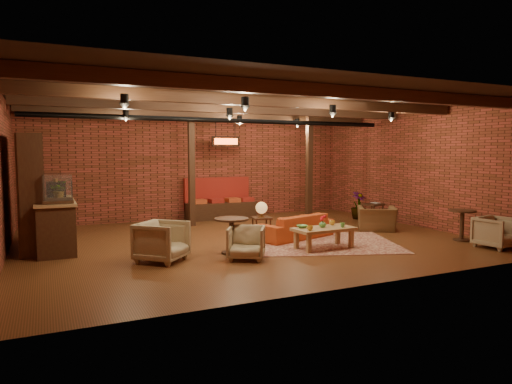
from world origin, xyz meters
name	(u,v)px	position (x,y,z in m)	size (l,w,h in m)	color
floor	(250,240)	(0.00, 0.00, 0.00)	(10.00, 10.00, 0.00)	#432A10
ceiling	(250,100)	(0.00, 0.00, 3.20)	(10.00, 8.00, 0.02)	black
wall_back	(197,166)	(0.00, 4.00, 1.60)	(10.00, 0.02, 3.20)	brown
wall_front	(360,181)	(0.00, -4.00, 1.60)	(10.00, 0.02, 3.20)	brown
wall_left	(0,176)	(-5.00, 0.00, 1.60)	(0.02, 8.00, 3.20)	brown
wall_right	(416,168)	(5.00, 0.00, 1.60)	(0.02, 8.00, 3.20)	brown
ceiling_beams	(250,106)	(0.00, 0.00, 3.08)	(9.80, 6.40, 0.22)	black
ceiling_pipe	(225,120)	(0.00, 1.60, 2.85)	(0.12, 0.12, 9.60)	black
post_left	(192,168)	(-0.60, 2.60, 1.60)	(0.16, 0.16, 3.20)	black
post_right	(309,167)	(2.80, 2.00, 1.60)	(0.16, 0.16, 3.20)	black
service_counter	(55,211)	(-4.10, 1.00, 0.80)	(0.80, 2.50, 1.60)	black
plant_counter	(59,190)	(-4.00, 1.20, 1.22)	(0.35, 0.39, 0.30)	#337F33
shelving_hutch	(33,192)	(-4.50, 1.10, 1.20)	(0.52, 2.00, 2.40)	black
banquette	(221,202)	(0.60, 3.55, 0.50)	(2.10, 0.70, 1.00)	maroon
service_sign	(226,141)	(0.60, 3.10, 2.35)	(0.86, 0.06, 0.30)	#FF5219
ceiling_spotlights	(250,116)	(0.00, 0.00, 2.86)	(6.40, 4.40, 0.28)	black
rug	(320,243)	(1.28, -0.96, 0.01)	(3.30, 2.52, 0.01)	maroon
sofa	(295,226)	(1.05, -0.22, 0.29)	(1.98, 0.77, 0.58)	#A53A16
coffee_table	(323,230)	(1.03, -1.47, 0.40)	(1.33, 0.71, 0.70)	olive
side_table_lamp	(261,211)	(0.31, 0.05, 0.67)	(0.48, 0.48, 0.88)	black
round_table_left	(232,230)	(-0.90, -1.08, 0.48)	(0.69, 0.69, 0.72)	black
armchair_a	(162,240)	(-2.33, -1.17, 0.42)	(0.81, 0.76, 0.83)	#C4B998
armchair_b	(246,241)	(-0.83, -1.66, 0.35)	(0.68, 0.63, 0.70)	#C4B998
armchair_right	(377,215)	(3.54, -0.15, 0.41)	(0.95, 0.62, 0.83)	brown
side_table_book	(373,205)	(4.28, 0.91, 0.52)	(0.60, 0.60, 0.58)	black
round_table_right	(462,220)	(4.40, -2.09, 0.48)	(0.61, 0.61, 0.71)	black
armchair_far	(496,231)	(4.40, -2.97, 0.37)	(0.71, 0.67, 0.73)	#C4B998
plant_tall	(359,178)	(4.40, 1.72, 1.24)	(1.39, 1.39, 2.49)	#4C7F4C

